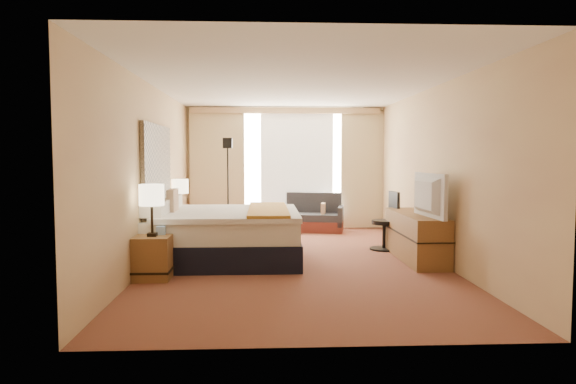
{
  "coord_description": "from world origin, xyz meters",
  "views": [
    {
      "loc": [
        -0.46,
        -7.57,
        1.56
      ],
      "look_at": [
        -0.08,
        0.4,
        1.0
      ],
      "focal_mm": 32.0,
      "sensor_mm": 36.0,
      "label": 1
    }
  ],
  "objects_px": {
    "nightstand_left": "(153,257)",
    "lamp_left": "(152,196)",
    "media_dresser": "(416,236)",
    "loveseat": "(313,218)",
    "desk_chair": "(387,224)",
    "floor_lamp": "(228,167)",
    "bed": "(224,234)",
    "lamp_right": "(180,187)",
    "television": "(423,195)",
    "nightstand_right": "(184,229)"
  },
  "relations": [
    {
      "from": "loveseat",
      "to": "floor_lamp",
      "type": "distance_m",
      "value": 2.16
    },
    {
      "from": "nightstand_right",
      "to": "media_dresser",
      "type": "distance_m",
      "value": 3.97
    },
    {
      "from": "nightstand_right",
      "to": "desk_chair",
      "type": "bearing_deg",
      "value": -10.15
    },
    {
      "from": "nightstand_left",
      "to": "lamp_left",
      "type": "xyz_separation_m",
      "value": [
        0.0,
        -0.04,
        0.78
      ]
    },
    {
      "from": "nightstand_right",
      "to": "media_dresser",
      "type": "xyz_separation_m",
      "value": [
        3.7,
        -1.45,
        0.07
      ]
    },
    {
      "from": "nightstand_right",
      "to": "television",
      "type": "xyz_separation_m",
      "value": [
        3.65,
        -1.9,
        0.73
      ]
    },
    {
      "from": "floor_lamp",
      "to": "lamp_right",
      "type": "relative_size",
      "value": 3.15
    },
    {
      "from": "lamp_right",
      "to": "bed",
      "type": "bearing_deg",
      "value": -58.08
    },
    {
      "from": "bed",
      "to": "lamp_right",
      "type": "bearing_deg",
      "value": 121.92
    },
    {
      "from": "nightstand_left",
      "to": "lamp_right",
      "type": "height_order",
      "value": "lamp_right"
    },
    {
      "from": "television",
      "to": "lamp_right",
      "type": "bearing_deg",
      "value": 58.58
    },
    {
      "from": "bed",
      "to": "lamp_right",
      "type": "height_order",
      "value": "lamp_right"
    },
    {
      "from": "loveseat",
      "to": "desk_chair",
      "type": "xyz_separation_m",
      "value": [
        1.03,
        -2.21,
        0.17
      ]
    },
    {
      "from": "lamp_left",
      "to": "desk_chair",
      "type": "bearing_deg",
      "value": 29.07
    },
    {
      "from": "media_dresser",
      "to": "loveseat",
      "type": "distance_m",
      "value": 3.29
    },
    {
      "from": "nightstand_left",
      "to": "television",
      "type": "height_order",
      "value": "television"
    },
    {
      "from": "bed",
      "to": "floor_lamp",
      "type": "distance_m",
      "value": 2.42
    },
    {
      "from": "nightstand_right",
      "to": "lamp_left",
      "type": "height_order",
      "value": "lamp_left"
    },
    {
      "from": "floor_lamp",
      "to": "nightstand_right",
      "type": "bearing_deg",
      "value": -130.27
    },
    {
      "from": "nightstand_left",
      "to": "floor_lamp",
      "type": "bearing_deg",
      "value": 77.87
    },
    {
      "from": "lamp_left",
      "to": "bed",
      "type": "bearing_deg",
      "value": 55.54
    },
    {
      "from": "bed",
      "to": "television",
      "type": "distance_m",
      "value": 2.96
    },
    {
      "from": "nightstand_left",
      "to": "media_dresser",
      "type": "relative_size",
      "value": 0.31
    },
    {
      "from": "loveseat",
      "to": "television",
      "type": "xyz_separation_m",
      "value": [
        1.22,
        -3.49,
        0.75
      ]
    },
    {
      "from": "desk_chair",
      "to": "loveseat",
      "type": "bearing_deg",
      "value": 106.81
    },
    {
      "from": "bed",
      "to": "desk_chair",
      "type": "relative_size",
      "value": 2.27
    },
    {
      "from": "nightstand_left",
      "to": "bed",
      "type": "xyz_separation_m",
      "value": [
        0.81,
        1.13,
        0.12
      ]
    },
    {
      "from": "nightstand_left",
      "to": "bed",
      "type": "relative_size",
      "value": 0.25
    },
    {
      "from": "media_dresser",
      "to": "bed",
      "type": "xyz_separation_m",
      "value": [
        -2.89,
        0.08,
        0.04
      ]
    },
    {
      "from": "media_dresser",
      "to": "lamp_left",
      "type": "xyz_separation_m",
      "value": [
        -3.7,
        -1.09,
        0.71
      ]
    },
    {
      "from": "television",
      "to": "floor_lamp",
      "type": "bearing_deg",
      "value": 42.8
    },
    {
      "from": "floor_lamp",
      "to": "lamp_left",
      "type": "xyz_separation_m",
      "value": [
        -0.72,
        -3.39,
        -0.29
      ]
    },
    {
      "from": "nightstand_right",
      "to": "lamp_right",
      "type": "relative_size",
      "value": 0.91
    },
    {
      "from": "floor_lamp",
      "to": "bed",
      "type": "bearing_deg",
      "value": -87.72
    },
    {
      "from": "nightstand_right",
      "to": "media_dresser",
      "type": "bearing_deg",
      "value": -21.4
    },
    {
      "from": "nightstand_left",
      "to": "bed",
      "type": "height_order",
      "value": "bed"
    },
    {
      "from": "bed",
      "to": "lamp_left",
      "type": "bearing_deg",
      "value": -124.46
    },
    {
      "from": "nightstand_right",
      "to": "lamp_left",
      "type": "bearing_deg",
      "value": -89.97
    },
    {
      "from": "nightstand_right",
      "to": "television",
      "type": "bearing_deg",
      "value": -27.5
    },
    {
      "from": "nightstand_left",
      "to": "lamp_left",
      "type": "distance_m",
      "value": 0.79
    },
    {
      "from": "media_dresser",
      "to": "floor_lamp",
      "type": "height_order",
      "value": "floor_lamp"
    },
    {
      "from": "floor_lamp",
      "to": "lamp_left",
      "type": "height_order",
      "value": "floor_lamp"
    },
    {
      "from": "lamp_left",
      "to": "nightstand_right",
      "type": "bearing_deg",
      "value": 90.03
    },
    {
      "from": "lamp_right",
      "to": "desk_chair",
      "type": "bearing_deg",
      "value": -10.35
    },
    {
      "from": "desk_chair",
      "to": "television",
      "type": "relative_size",
      "value": 0.9
    },
    {
      "from": "media_dresser",
      "to": "bed",
      "type": "distance_m",
      "value": 2.89
    },
    {
      "from": "desk_chair",
      "to": "lamp_left",
      "type": "bearing_deg",
      "value": -159.17
    },
    {
      "from": "nightstand_right",
      "to": "television",
      "type": "relative_size",
      "value": 0.51
    },
    {
      "from": "nightstand_right",
      "to": "loveseat",
      "type": "distance_m",
      "value": 2.9
    },
    {
      "from": "lamp_left",
      "to": "television",
      "type": "distance_m",
      "value": 3.71
    }
  ]
}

